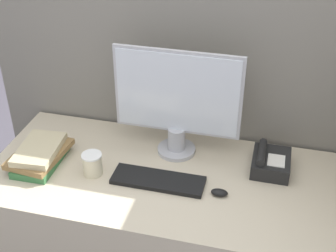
% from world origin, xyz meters
% --- Properties ---
extents(cubicle_panel_rear, '(2.04, 0.04, 1.65)m').
position_xyz_m(cubicle_panel_rear, '(0.00, 0.78, 0.82)').
color(cubicle_panel_rear, gray).
rests_on(cubicle_panel_rear, ground_plane).
extents(desk, '(1.64, 0.74, 0.73)m').
position_xyz_m(desk, '(0.00, 0.37, 0.37)').
color(desk, beige).
rests_on(desk, ground_plane).
extents(monitor, '(0.59, 0.18, 0.52)m').
position_xyz_m(monitor, '(-0.00, 0.57, 1.00)').
color(monitor, '#B7B7BC').
rests_on(monitor, desk).
extents(keyboard, '(0.41, 0.13, 0.02)m').
position_xyz_m(keyboard, '(-0.02, 0.32, 0.74)').
color(keyboard, black).
rests_on(keyboard, desk).
extents(mouse, '(0.07, 0.04, 0.03)m').
position_xyz_m(mouse, '(0.25, 0.30, 0.75)').
color(mouse, black).
rests_on(mouse, desk).
extents(coffee_cup, '(0.09, 0.09, 0.11)m').
position_xyz_m(coffee_cup, '(-0.33, 0.30, 0.79)').
color(coffee_cup, beige).
rests_on(coffee_cup, desk).
extents(book_stack, '(0.23, 0.31, 0.09)m').
position_xyz_m(book_stack, '(-0.59, 0.32, 0.78)').
color(book_stack, '#38723F').
rests_on(book_stack, desk).
extents(desk_telephone, '(0.17, 0.21, 0.11)m').
position_xyz_m(desk_telephone, '(0.45, 0.53, 0.77)').
color(desk_telephone, black).
rests_on(desk_telephone, desk).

